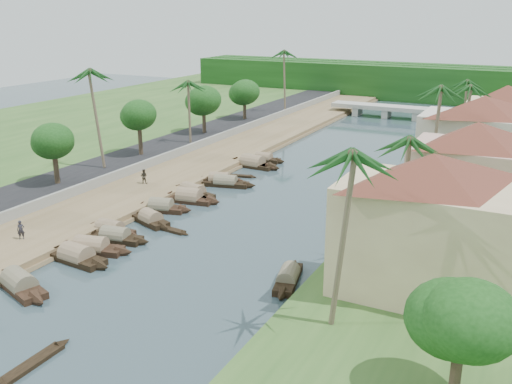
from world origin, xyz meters
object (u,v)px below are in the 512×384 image
at_px(building_near, 427,223).
at_px(sampan_1, 77,257).
at_px(person_near, 21,230).
at_px(bridge, 402,110).
at_px(sampan_0, 20,284).

height_order(building_near, sampan_1, building_near).
distance_m(sampan_1, person_near, 6.68).
distance_m(bridge, sampan_0, 85.96).
bearing_deg(bridge, sampan_0, -95.96).
distance_m(sampan_0, person_near, 8.75).
distance_m(building_near, sampan_1, 28.89).
relative_size(bridge, building_near, 1.89).
distance_m(bridge, person_near, 81.03).
xyz_separation_m(sampan_1, person_near, (-6.56, 0.06, 1.26)).
bearing_deg(sampan_0, person_near, 155.57).
relative_size(sampan_0, sampan_1, 1.08).
xyz_separation_m(sampan_0, person_near, (-6.34, 5.90, 1.27)).
bearing_deg(bridge, building_near, -75.61).
relative_size(sampan_0, person_near, 4.83).
distance_m(sampan_0, sampan_1, 5.84).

